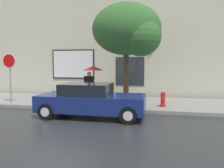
# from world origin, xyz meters

# --- Properties ---
(ground_plane) EXTENTS (60.00, 60.00, 0.00)m
(ground_plane) POSITION_xyz_m (0.00, 0.00, 0.00)
(ground_plane) COLOR #282B2D
(sidewalk) EXTENTS (20.00, 4.00, 0.15)m
(sidewalk) POSITION_xyz_m (0.00, 3.00, 0.07)
(sidewalk) COLOR gray
(sidewalk) RESTS_ON ground
(building_facade) EXTENTS (20.00, 0.67, 7.00)m
(building_facade) POSITION_xyz_m (-0.01, 5.50, 3.48)
(building_facade) COLOR beige
(building_facade) RESTS_ON ground
(parked_car) EXTENTS (4.31, 1.91, 1.37)m
(parked_car) POSITION_xyz_m (1.17, 0.03, 0.68)
(parked_car) COLOR navy
(parked_car) RESTS_ON ground
(fire_hydrant) EXTENTS (0.30, 0.44, 0.71)m
(fire_hydrant) POSITION_xyz_m (4.10, 2.01, 0.50)
(fire_hydrant) COLOR red
(fire_hydrant) RESTS_ON sidewalk
(pedestrian_with_umbrella) EXTENTS (1.08, 1.08, 1.91)m
(pedestrian_with_umbrella) POSITION_xyz_m (0.59, 2.16, 1.70)
(pedestrian_with_umbrella) COLOR black
(pedestrian_with_umbrella) RESTS_ON sidewalk
(street_tree) EXTENTS (3.32, 2.83, 4.93)m
(street_tree) POSITION_xyz_m (2.47, 2.08, 3.73)
(street_tree) COLOR #4C3823
(street_tree) RESTS_ON sidewalk
(stop_sign) EXTENTS (0.76, 0.10, 2.55)m
(stop_sign) POSITION_xyz_m (-3.58, 1.46, 1.95)
(stop_sign) COLOR gray
(stop_sign) RESTS_ON sidewalk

